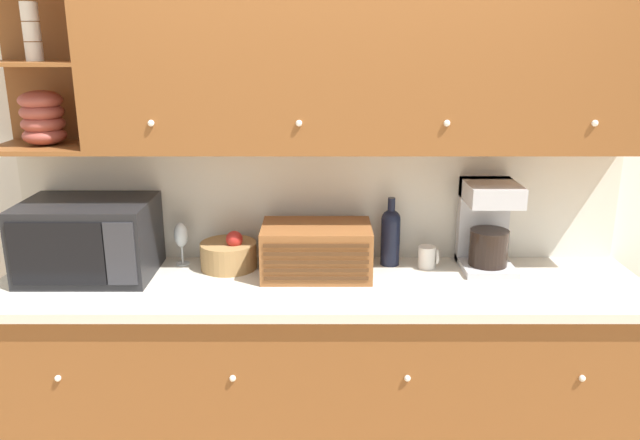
# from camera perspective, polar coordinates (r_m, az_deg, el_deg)

# --- Properties ---
(ground_plane) EXTENTS (24.00, 24.00, 0.00)m
(ground_plane) POSITION_cam_1_polar(r_m,az_deg,el_deg) (3.41, -0.00, -18.10)
(ground_plane) COLOR tan
(wall_back) EXTENTS (5.17, 0.06, 2.60)m
(wall_back) POSITION_cam_1_polar(r_m,az_deg,el_deg) (2.91, -0.00, 3.86)
(wall_back) COLOR white
(wall_back) RESTS_ON ground_plane
(counter_unit) EXTENTS (2.79, 0.65, 0.92)m
(counter_unit) POSITION_cam_1_polar(r_m,az_deg,el_deg) (2.90, 0.00, -14.04)
(counter_unit) COLOR brown
(counter_unit) RESTS_ON ground_plane
(backsplash_panel) EXTENTS (2.77, 0.01, 0.55)m
(backsplash_panel) POSITION_cam_1_polar(r_m,az_deg,el_deg) (2.90, -0.00, 1.69)
(backsplash_panel) COLOR silver
(backsplash_panel) RESTS_ON counter_unit
(upper_cabinets) EXTENTS (2.77, 0.35, 0.75)m
(upper_cabinets) POSITION_cam_1_polar(r_m,az_deg,el_deg) (2.65, 3.44, 14.36)
(upper_cabinets) COLOR brown
(upper_cabinets) RESTS_ON backsplash_panel
(microwave) EXTENTS (0.55, 0.41, 0.33)m
(microwave) POSITION_cam_1_polar(r_m,az_deg,el_deg) (2.89, -20.37, -1.62)
(microwave) COLOR black
(microwave) RESTS_ON counter_unit
(wine_glass) EXTENTS (0.06, 0.06, 0.20)m
(wine_glass) POSITION_cam_1_polar(r_m,az_deg,el_deg) (2.91, -12.58, -1.47)
(wine_glass) COLOR silver
(wine_glass) RESTS_ON counter_unit
(fruit_basket) EXTENTS (0.25, 0.25, 0.18)m
(fruit_basket) POSITION_cam_1_polar(r_m,az_deg,el_deg) (2.85, -8.33, -3.14)
(fruit_basket) COLOR #A87F4C
(fruit_basket) RESTS_ON counter_unit
(bread_box) EXTENTS (0.48, 0.31, 0.22)m
(bread_box) POSITION_cam_1_polar(r_m,az_deg,el_deg) (2.73, -0.33, -2.77)
(bread_box) COLOR brown
(bread_box) RESTS_ON counter_unit
(wine_bottle) EXTENTS (0.09, 0.09, 0.32)m
(wine_bottle) POSITION_cam_1_polar(r_m,az_deg,el_deg) (2.86, 6.46, -1.31)
(wine_bottle) COLOR black
(wine_bottle) RESTS_ON counter_unit
(mug) EXTENTS (0.09, 0.08, 0.10)m
(mug) POSITION_cam_1_polar(r_m,az_deg,el_deg) (2.87, 9.81, -3.35)
(mug) COLOR silver
(mug) RESTS_ON counter_unit
(coffee_maker) EXTENTS (0.23, 0.28, 0.40)m
(coffee_maker) POSITION_cam_1_polar(r_m,az_deg,el_deg) (2.89, 15.05, -0.34)
(coffee_maker) COLOR #B7B7BC
(coffee_maker) RESTS_ON counter_unit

